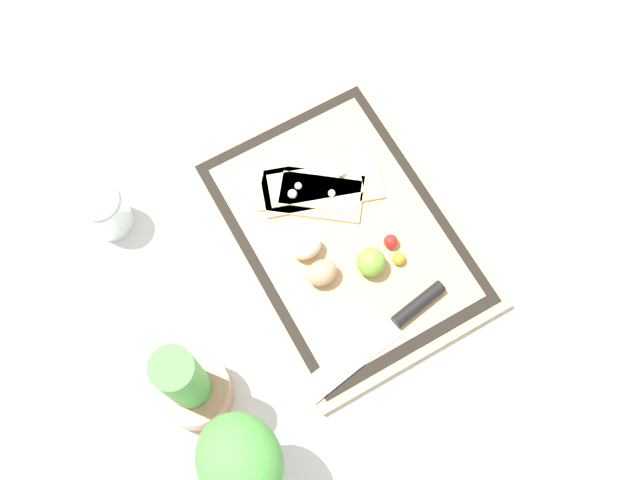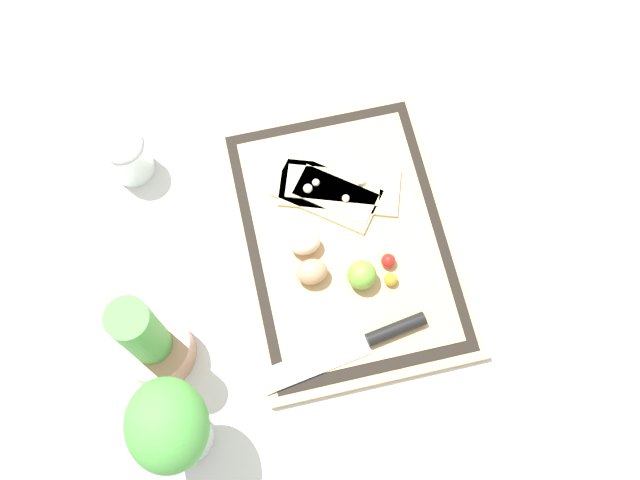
# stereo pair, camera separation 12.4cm
# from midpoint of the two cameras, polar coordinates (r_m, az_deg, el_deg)

# --- Properties ---
(ground_plane) EXTENTS (6.00, 6.00, 0.00)m
(ground_plane) POSITION_cam_midpoint_polar(r_m,az_deg,el_deg) (1.28, 4.72, -0.51)
(ground_plane) COLOR silver
(cutting_board) EXTENTS (0.50, 0.36, 0.02)m
(cutting_board) POSITION_cam_midpoint_polar(r_m,az_deg,el_deg) (1.27, 4.75, -0.37)
(cutting_board) COLOR tan
(cutting_board) RESTS_ON ground_plane
(pizza_slice_near) EXTENTS (0.15, 0.22, 0.02)m
(pizza_slice_near) POSITION_cam_midpoint_polar(r_m,az_deg,el_deg) (1.29, 4.10, 3.69)
(pizza_slice_near) COLOR beige
(pizza_slice_near) RESTS_ON cutting_board
(pizza_slice_far) EXTENTS (0.18, 0.19, 0.02)m
(pizza_slice_far) POSITION_cam_midpoint_polar(r_m,az_deg,el_deg) (1.28, 3.37, 3.20)
(pizza_slice_far) COLOR beige
(pizza_slice_far) RESTS_ON cutting_board
(knife) EXTENTS (0.07, 0.28, 0.02)m
(knife) POSITION_cam_midpoint_polar(r_m,az_deg,el_deg) (1.21, 6.82, -7.95)
(knife) COLOR silver
(knife) RESTS_ON cutting_board
(egg_brown) EXTENTS (0.04, 0.05, 0.04)m
(egg_brown) POSITION_cam_midpoint_polar(r_m,az_deg,el_deg) (1.22, 2.26, -2.83)
(egg_brown) COLOR tan
(egg_brown) RESTS_ON cutting_board
(egg_pink) EXTENTS (0.04, 0.05, 0.04)m
(egg_pink) POSITION_cam_midpoint_polar(r_m,az_deg,el_deg) (1.23, 1.71, -0.75)
(egg_pink) COLOR beige
(egg_pink) RESTS_ON cutting_board
(lime) EXTENTS (0.05, 0.05, 0.05)m
(lime) POSITION_cam_midpoint_polar(r_m,az_deg,el_deg) (1.22, 6.09, -3.07)
(lime) COLOR #70A838
(lime) RESTS_ON cutting_board
(cherry_tomato_red) EXTENTS (0.02, 0.02, 0.02)m
(cherry_tomato_red) POSITION_cam_midpoint_polar(r_m,az_deg,el_deg) (1.24, 8.06, -1.97)
(cherry_tomato_red) COLOR red
(cherry_tomato_red) RESTS_ON cutting_board
(cherry_tomato_yellow) EXTENTS (0.02, 0.02, 0.02)m
(cherry_tomato_yellow) POSITION_cam_midpoint_polar(r_m,az_deg,el_deg) (1.24, 8.26, -3.39)
(cherry_tomato_yellow) COLOR gold
(cherry_tomato_yellow) RESTS_ON cutting_board
(herb_pot) EXTENTS (0.11, 0.11, 0.24)m
(herb_pot) POSITION_cam_midpoint_polar(r_m,az_deg,el_deg) (1.16, -9.81, -8.16)
(herb_pot) COLOR #AD7A5B
(herb_pot) RESTS_ON ground_plane
(sauce_jar) EXTENTS (0.07, 0.07, 0.10)m
(sauce_jar) POSITION_cam_midpoint_polar(r_m,az_deg,el_deg) (1.32, -11.82, 5.80)
(sauce_jar) COLOR silver
(sauce_jar) RESTS_ON ground_plane
(herb_glass) EXTENTS (0.13, 0.12, 0.22)m
(herb_glass) POSITION_cam_midpoint_polar(r_m,az_deg,el_deg) (1.08, -7.95, -14.50)
(herb_glass) COLOR silver
(herb_glass) RESTS_ON ground_plane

